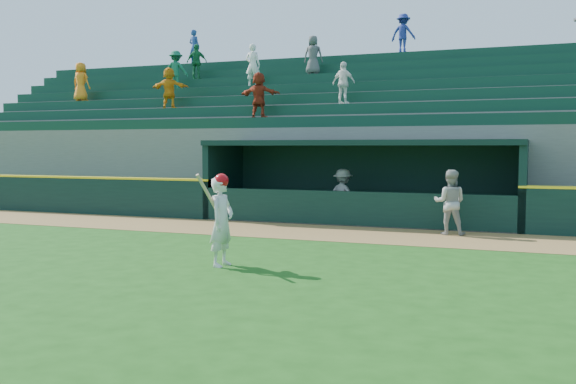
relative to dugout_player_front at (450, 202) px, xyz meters
The scene contains 9 objects.
ground 6.42m from the dugout_player_front, 116.89° to the right, with size 120.00×120.00×0.00m, color #184A12.
warning_track 3.10m from the dugout_player_front, 164.91° to the right, with size 40.00×3.00×0.01m, color olive.
field_wall_left 15.16m from the dugout_player_front, behind, with size 15.50×0.30×1.20m, color black.
wall_stripe_left 15.16m from the dugout_player_front, behind, with size 15.50×0.32×0.06m, color yellow.
dugout_player_front is the anchor object (origin of this frame).
dugout_player_inside 3.86m from the dugout_player_front, 151.46° to the left, with size 1.03×0.59×1.59m, color #A2A29D.
dugout 3.74m from the dugout_player_front, 141.04° to the left, with size 9.40×2.80×2.46m.
stands 7.64m from the dugout_player_front, 112.78° to the left, with size 34.50×6.25×7.57m.
batter_at_plate 6.93m from the dugout_player_front, 120.16° to the right, with size 0.53×0.78×1.78m.
Camera 1 is at (4.92, -11.09, 2.26)m, focal length 40.00 mm.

